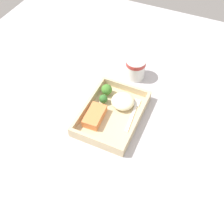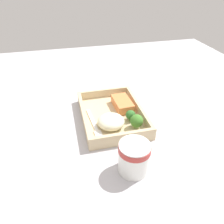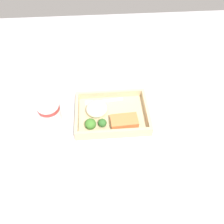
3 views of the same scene
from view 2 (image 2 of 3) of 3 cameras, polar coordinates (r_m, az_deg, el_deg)
The scene contains 10 objects.
ground_plane at distance 77.26cm, azimuth -0.00°, elevation -2.26°, with size 160.00×160.00×2.00cm, color #B6B4BA.
takeout_tray at distance 76.32cm, azimuth -0.00°, elevation -1.30°, with size 28.41×20.58×1.20cm, color #CAB58B.
tray_rim at distance 75.08cm, azimuth -0.00°, elevation 0.03°, with size 28.41×20.58×3.09cm.
salmon_fillet at distance 79.57cm, azimuth 2.73°, elevation 2.19°, with size 10.22×5.76×3.11cm, color #E78145.
mashed_potatoes at distance 69.81cm, azimuth -0.25°, elevation -2.51°, with size 8.49×8.72×4.05cm, color #E7E6C4.
broccoli_floret_1 at distance 69.43cm, azimuth 6.45°, elevation -2.37°, with size 4.23×4.23×4.85cm.
broccoli_floret_2 at distance 72.91cm, azimuth 4.87°, elevation -0.80°, with size 3.25×3.25×3.77cm.
fork at distance 71.77cm, azimuth -4.66°, elevation -3.27°, with size 15.88×3.02×0.44cm.
paper_cup at distance 56.45cm, azimuth 5.80°, elevation -11.41°, with size 8.19×8.19×8.73cm.
receipt_slip at distance 96.09cm, azimuth -5.64°, elevation 6.33°, with size 7.38×14.09×0.24cm, color white.
Camera 2 is at (60.11, -14.60, 45.30)cm, focal length 35.00 mm.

